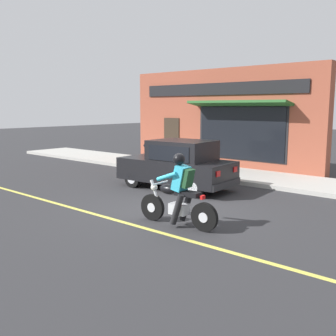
{
  "coord_description": "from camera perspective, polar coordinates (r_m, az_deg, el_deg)",
  "views": [
    {
      "loc": [
        -7.67,
        -6.52,
        2.61
      ],
      "look_at": [
        0.35,
        0.46,
        0.95
      ],
      "focal_mm": 42.0,
      "sensor_mm": 36.0,
      "label": 1
    }
  ],
  "objects": [
    {
      "name": "sidewalk_curb",
      "position": [
        16.07,
        4.12,
        -0.25
      ],
      "size": [
        2.6,
        22.0,
        0.14
      ],
      "primitive_type": "cube",
      "color": "#ADAAA3",
      "rests_on": "ground"
    },
    {
      "name": "car_hatchback",
      "position": [
        12.55,
        1.37,
        0.41
      ],
      "size": [
        1.86,
        3.87,
        1.57
      ],
      "color": "black",
      "rests_on": "ground"
    },
    {
      "name": "lane_stripe",
      "position": [
        11.48,
        -16.91,
        -4.64
      ],
      "size": [
        0.12,
        19.8,
        0.01
      ],
      "primitive_type": "cube",
      "color": "#D1C64C",
      "rests_on": "ground"
    },
    {
      "name": "storefront_building",
      "position": [
        17.04,
        7.72,
        7.1
      ],
      "size": [
        1.25,
        9.21,
        4.2
      ],
      "color": "brown",
      "rests_on": "ground"
    },
    {
      "name": "ground_plane",
      "position": [
        10.4,
        0.64,
        -5.67
      ],
      "size": [
        80.0,
        80.0,
        0.0
      ],
      "primitive_type": "plane",
      "color": "#2B2B2D"
    },
    {
      "name": "traffic_cone",
      "position": [
        17.0,
        0.68,
        1.5
      ],
      "size": [
        0.36,
        0.36,
        0.6
      ],
      "color": "black",
      "rests_on": "sidewalk_curb"
    },
    {
      "name": "motorcycle_with_rider",
      "position": [
        8.64,
        1.48,
        -4.06
      ],
      "size": [
        0.59,
        2.02,
        1.62
      ],
      "color": "black",
      "rests_on": "ground"
    }
  ]
}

